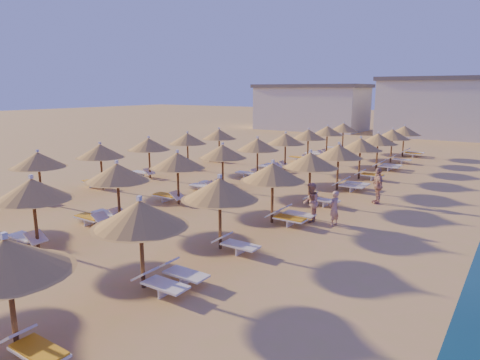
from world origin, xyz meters
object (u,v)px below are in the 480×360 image
Objects in this scene: parasol_row_east at (310,161)px; parasol_row_west at (223,152)px; beachgoer_c at (378,186)px; beachgoer_a at (334,208)px; beachgoer_b at (311,202)px.

parasol_row_east is 5.53m from parasol_row_west.
parasol_row_east reaches higher than beachgoer_c.
beachgoer_a is (-0.43, -4.80, -0.16)m from beachgoer_c.
parasol_row_east is 22.06× the size of beachgoer_c.
parasol_row_west is 23.48× the size of beachgoer_b.
parasol_row_west is 26.71× the size of beachgoer_a.
parasol_row_west reaches higher than beachgoer_a.
beachgoer_a is at bearing -48.17° from parasol_row_east.
parasol_row_east is 3.77m from beachgoer_c.
parasol_row_east is at bearing -90.91° from beachgoer_c.
parasol_row_east reaches higher than beachgoer_a.
parasol_row_west reaches higher than beachgoer_c.
beachgoer_b is at bearing -21.59° from parasol_row_west.
beachgoer_b is (-1.53, -4.80, -0.06)m from beachgoer_c.
beachgoer_c is 5.04m from beachgoer_b.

